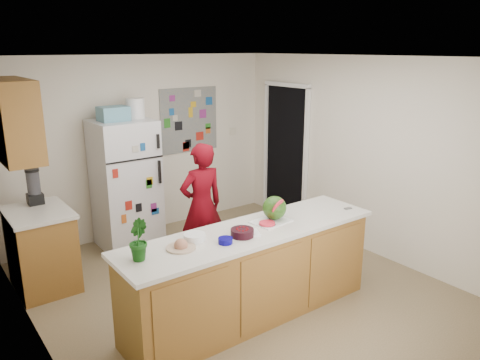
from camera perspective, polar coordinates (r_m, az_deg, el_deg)
floor at (r=5.34m, az=-0.29°, el=-13.27°), size 4.00×4.50×0.02m
wall_back at (r=6.76m, az=-11.73°, el=4.10°), size 4.00×0.02×2.50m
wall_left at (r=4.07m, az=-23.91°, el=-4.83°), size 0.02×4.50×2.50m
wall_right at (r=6.22m, az=14.84°, el=2.89°), size 0.02×4.50×2.50m
ceiling at (r=4.66m, az=-0.33°, el=14.87°), size 4.00×4.50×0.02m
doorway at (r=7.22m, az=5.64°, el=3.24°), size 0.03×0.85×2.04m
peninsula_base at (r=4.67m, az=1.39°, el=-11.57°), size 2.60×0.62×0.88m
peninsula_top at (r=4.48m, az=1.42°, el=-6.34°), size 2.68×0.70×0.04m
side_counter_base at (r=5.65m, az=-23.00°, el=-7.94°), size 0.60×0.80×0.86m
side_counter_top at (r=5.50m, az=-23.50°, el=-3.63°), size 0.64×0.84×0.04m
upper_cabinets at (r=5.20m, az=-26.00°, el=6.63°), size 0.35×1.00×0.80m
refrigerator at (r=6.34m, az=-13.74°, el=-0.53°), size 0.75×0.70×1.70m
fridge_top_bin at (r=6.11m, az=-15.19°, el=7.80°), size 0.35×0.28×0.18m
photo_collage at (r=7.03m, az=-6.21°, el=7.27°), size 0.95×0.01×0.95m
person at (r=5.62m, az=-4.70°, el=-3.15°), size 0.58×0.40×1.53m
blender_appliance at (r=5.67m, az=-23.83°, el=-0.86°), size 0.14×0.14×0.38m
cutting_board at (r=4.67m, az=3.80°, el=-5.06°), size 0.39×0.31×0.01m
watermelon at (r=4.68m, az=4.23°, el=-3.40°), size 0.24×0.24×0.24m
watermelon_slice at (r=4.57m, az=3.32°, el=-5.29°), size 0.16×0.16×0.02m
cherry_bowl at (r=4.31m, az=0.27°, el=-6.44°), size 0.28×0.28×0.07m
white_bowl at (r=4.25m, az=-5.56°, el=-6.94°), size 0.24×0.24×0.06m
cobalt_bowl at (r=4.17m, az=-1.80°, el=-7.39°), size 0.17×0.17×0.05m
plate at (r=4.10m, az=-7.22°, el=-8.19°), size 0.26×0.26×0.02m
paper_towel at (r=4.37m, az=1.06°, el=-6.50°), size 0.24×0.23×0.02m
keys at (r=5.16m, az=13.02°, el=-3.39°), size 0.09×0.06×0.01m
potted_plant at (r=3.91m, az=-12.38°, el=-7.16°), size 0.18×0.21×0.34m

